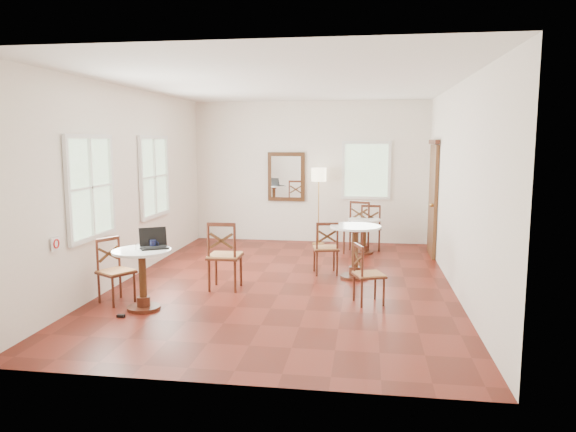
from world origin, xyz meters
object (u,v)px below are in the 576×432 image
(floor_lamp, at_px, (319,180))
(power_adapter, at_px, (121,316))
(cafe_table_near, at_px, (142,273))
(chair_back_b, at_px, (357,227))
(chair_near_b, at_px, (115,271))
(mouse, at_px, (143,248))
(laptop, at_px, (154,243))
(water_glass, at_px, (138,247))
(chair_mid_b, at_px, (367,274))
(chair_back_a, at_px, (371,227))
(chair_near_a, at_px, (225,255))
(cafe_table_mid, at_px, (355,246))
(chair_mid_a, at_px, (326,248))
(navy_mug, at_px, (153,244))
(cafe_table_back, at_px, (364,232))

(floor_lamp, bearing_deg, power_adapter, -111.67)
(floor_lamp, bearing_deg, cafe_table_near, -111.54)
(chair_back_b, relative_size, floor_lamp, 0.62)
(cafe_table_near, relative_size, floor_lamp, 0.49)
(chair_near_b, distance_m, mouse, 0.67)
(mouse, bearing_deg, laptop, 41.40)
(chair_back_b, distance_m, water_glass, 4.87)
(chair_mid_b, xyz_separation_m, chair_back_a, (0.06, 3.63, 0.06))
(chair_near_a, height_order, power_adapter, chair_near_a)
(cafe_table_mid, relative_size, floor_lamp, 0.52)
(chair_mid_a, bearing_deg, chair_mid_b, 101.32)
(chair_back_b, bearing_deg, cafe_table_near, -107.28)
(chair_mid_a, height_order, laptop, laptop)
(chair_back_a, distance_m, floor_lamp, 1.46)
(cafe_table_mid, relative_size, chair_mid_b, 1.04)
(power_adapter, bearing_deg, floor_lamp, 68.33)
(cafe_table_mid, relative_size, navy_mug, 6.90)
(chair_near_a, height_order, chair_near_b, chair_near_a)
(mouse, bearing_deg, chair_back_b, 35.15)
(floor_lamp, bearing_deg, cafe_table_back, -38.03)
(chair_near_a, relative_size, chair_mid_a, 1.16)
(cafe_table_mid, bearing_deg, floor_lamp, 107.01)
(chair_near_b, relative_size, water_glass, 9.61)
(floor_lamp, height_order, laptop, floor_lamp)
(chair_back_a, relative_size, floor_lamp, 0.58)
(chair_mid_b, xyz_separation_m, floor_lamp, (-1.02, 4.03, 0.96))
(cafe_table_back, xyz_separation_m, floor_lamp, (-0.96, 0.75, 0.95))
(chair_back_b, bearing_deg, chair_near_a, -106.17)
(chair_near_a, height_order, chair_mid_b, chair_near_a)
(floor_lamp, distance_m, laptop, 4.89)
(mouse, bearing_deg, cafe_table_mid, 15.76)
(chair_back_b, distance_m, laptop, 4.62)
(laptop, height_order, navy_mug, laptop)
(chair_near_a, relative_size, mouse, 10.57)
(chair_near_b, relative_size, laptop, 1.95)
(chair_mid_a, distance_m, mouse, 3.12)
(cafe_table_back, bearing_deg, chair_near_a, -124.98)
(chair_mid_a, bearing_deg, chair_near_b, 23.72)
(cafe_table_near, distance_m, mouse, 0.32)
(chair_near_a, relative_size, chair_back_b, 1.02)
(floor_lamp, bearing_deg, mouse, -111.41)
(cafe_table_back, height_order, power_adapter, cafe_table_back)
(cafe_table_mid, bearing_deg, laptop, -144.47)
(chair_back_b, bearing_deg, laptop, -107.42)
(chair_back_a, relative_size, mouse, 9.62)
(chair_mid_a, bearing_deg, mouse, 32.79)
(cafe_table_mid, xyz_separation_m, power_adapter, (-2.83, -2.36, -0.50))
(cafe_table_near, relative_size, chair_mid_b, 0.97)
(cafe_table_near, bearing_deg, navy_mug, 63.23)
(chair_mid_b, relative_size, mouse, 8.43)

